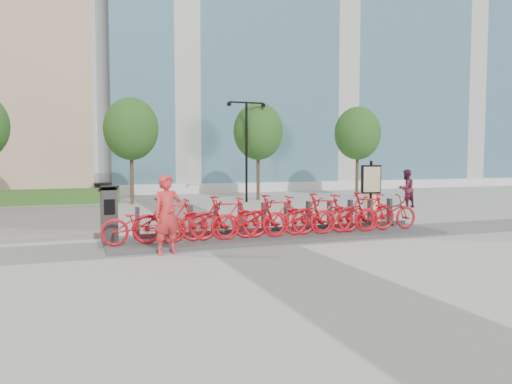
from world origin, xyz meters
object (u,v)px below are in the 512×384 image
object	(u,v)px
construction_barrel	(371,203)
map_sign	(371,182)
kiosk	(109,216)
pedestrian	(406,189)
worker_red	(168,215)
bike_0	(142,224)

from	to	relation	value
construction_barrel	map_sign	size ratio (longest dim) A/B	0.48
kiosk	pedestrian	world-z (taller)	pedestrian
pedestrian	map_sign	bearing A→B (deg)	32.89
worker_red	construction_barrel	distance (m)	9.72
bike_0	map_sign	size ratio (longest dim) A/B	0.94
kiosk	map_sign	bearing A→B (deg)	2.71
worker_red	map_sign	distance (m)	8.07
bike_0	construction_barrel	bearing A→B (deg)	-68.37
kiosk	construction_barrel	xyz separation A→B (m)	(9.73, 3.15, -0.28)
bike_0	worker_red	xyz separation A→B (m)	(0.45, -1.08, 0.32)
construction_barrel	map_sign	xyz separation A→B (m)	(-1.07, -1.61, 0.90)
pedestrian	map_sign	distance (m)	6.05
map_sign	bike_0	bearing A→B (deg)	-158.13
pedestrian	worker_red	bearing A→B (deg)	21.52
bike_0	pedestrian	xyz separation A→B (m)	(12.39, 5.98, 0.25)
pedestrian	bike_0	bearing A→B (deg)	16.69
bike_0	pedestrian	distance (m)	13.76
bike_0	map_sign	world-z (taller)	map_sign
bike_0	map_sign	xyz separation A→B (m)	(7.91, 1.95, 0.80)
pedestrian	map_sign	xyz separation A→B (m)	(-4.48, -4.03, 0.56)
bike_0	worker_red	size ratio (longest dim) A/B	1.08
bike_0	worker_red	world-z (taller)	worker_red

